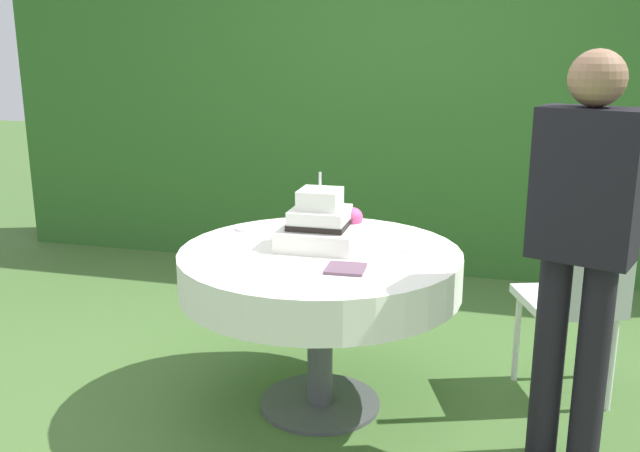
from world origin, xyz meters
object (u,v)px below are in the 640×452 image
serving_plate_far (404,247)px  garden_chair (576,293)px  serving_plate_near (248,228)px  wedding_cake (321,225)px  cake_table (320,272)px  standing_person (582,238)px  napkin_stack (346,269)px

serving_plate_far → garden_chair: size_ratio=0.16×
serving_plate_near → wedding_cake: bearing=-22.6°
cake_table → wedding_cake: 0.21m
wedding_cake → serving_plate_far: size_ratio=2.47×
wedding_cake → standing_person: 1.10m
serving_plate_near → garden_chair: 1.54m
napkin_stack → garden_chair: size_ratio=0.17×
wedding_cake → napkin_stack: (0.18, -0.31, -0.09)m
wedding_cake → serving_plate_near: (-0.41, 0.17, -0.09)m
cake_table → standing_person: standing_person is taller
napkin_stack → garden_chair: garden_chair is taller
wedding_cake → napkin_stack: bearing=-59.8°
serving_plate_near → cake_table: bearing=-30.4°
garden_chair → cake_table: bearing=-163.9°
standing_person → serving_plate_far: bearing=155.1°
cake_table → serving_plate_near: 0.51m
cake_table → garden_chair: (1.09, 0.32, -0.10)m
wedding_cake → standing_person: standing_person is taller
serving_plate_near → garden_chair: garden_chair is taller
cake_table → napkin_stack: size_ratio=8.07×
standing_person → napkin_stack: bearing=-177.6°
cake_table → napkin_stack: (0.17, -0.24, 0.11)m
cake_table → wedding_cake: size_ratio=3.62×
serving_plate_near → standing_person: (1.47, -0.45, 0.18)m
napkin_stack → standing_person: standing_person is taller
serving_plate_far → wedding_cake: bearing=-173.2°
cake_table → serving_plate_far: size_ratio=8.92×
serving_plate_far → napkin_stack: size_ratio=0.90×
napkin_stack → wedding_cake: bearing=120.2°
wedding_cake → serving_plate_far: 0.38m
wedding_cake → napkin_stack: 0.37m
cake_table → garden_chair: size_ratio=1.39×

